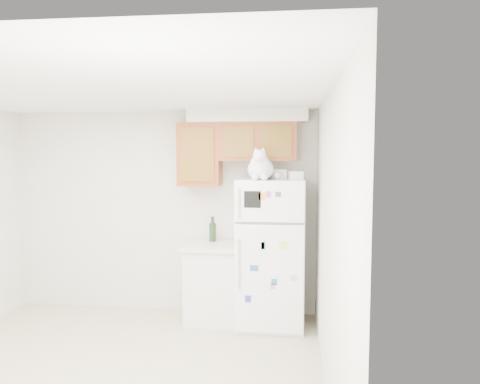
% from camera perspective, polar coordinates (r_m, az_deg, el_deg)
% --- Properties ---
extents(room_shell, '(3.84, 4.04, 2.52)m').
position_cam_1_polar(room_shell, '(4.23, -14.19, 0.26)').
color(room_shell, silver).
rests_on(room_shell, ground_plane).
extents(refrigerator, '(0.76, 0.78, 1.70)m').
position_cam_1_polar(refrigerator, '(5.43, 3.77, -7.35)').
color(refrigerator, white).
rests_on(refrigerator, ground_plane).
extents(base_counter, '(0.64, 0.64, 0.92)m').
position_cam_1_polar(base_counter, '(5.67, -3.32, -10.86)').
color(base_counter, white).
rests_on(base_counter, ground_plane).
extents(cat, '(0.35, 0.51, 0.36)m').
position_cam_1_polar(cat, '(5.09, 2.53, 3.00)').
color(cat, white).
rests_on(cat, refrigerator).
extents(storage_box_back, '(0.18, 0.13, 0.10)m').
position_cam_1_polar(storage_box_back, '(5.42, 4.76, 2.21)').
color(storage_box_back, white).
rests_on(storage_box_back, refrigerator).
extents(storage_box_front, '(0.17, 0.14, 0.09)m').
position_cam_1_polar(storage_box_front, '(5.22, 6.82, 2.03)').
color(storage_box_front, white).
rests_on(storage_box_front, refrigerator).
extents(bottle_green, '(0.07, 0.07, 0.31)m').
position_cam_1_polar(bottle_green, '(5.69, -3.42, -4.52)').
color(bottle_green, '#19381E').
rests_on(bottle_green, base_counter).
extents(bottle_amber, '(0.07, 0.07, 0.30)m').
position_cam_1_polar(bottle_amber, '(5.71, -3.27, -4.52)').
color(bottle_amber, '#593814').
rests_on(bottle_amber, base_counter).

